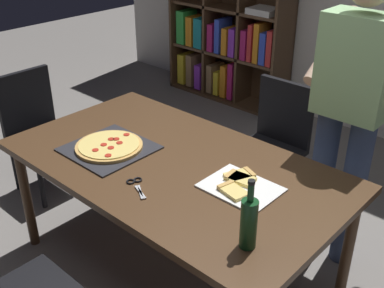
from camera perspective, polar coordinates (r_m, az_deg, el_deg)
name	(u,v)px	position (r m, az deg, el deg)	size (l,w,h in m)	color
ground_plane	(175,268)	(3.00, -2.00, -14.67)	(12.00, 12.00, 0.00)	gray
dining_table	(173,172)	(2.58, -2.25, -3.38)	(1.86, 1.05, 0.75)	#4C331E
chair_far_side	(275,138)	(3.37, 9.91, 0.74)	(0.42, 0.42, 0.90)	black
chair_left_end	(37,125)	(3.68, -18.14, 2.19)	(0.42, 0.42, 0.90)	black
bookshelf	(229,15)	(5.12, 4.44, 15.13)	(1.40, 0.35, 1.95)	#513823
person_serving_pizza	(351,106)	(2.74, 18.55, 4.38)	(0.55, 0.54, 1.75)	#38476B
pepperoni_pizza_on_tray	(109,147)	(2.70, -9.90, -0.34)	(0.44, 0.44, 0.04)	#2D2D33
pizza_slices_on_towel	(239,185)	(2.35, 5.68, -4.88)	(0.36, 0.29, 0.03)	white
wine_bottle	(249,222)	(1.92, 6.82, -9.30)	(0.07, 0.07, 0.32)	#194723
kitchen_scissors	(136,185)	(2.36, -6.67, -4.86)	(0.20, 0.13, 0.01)	silver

